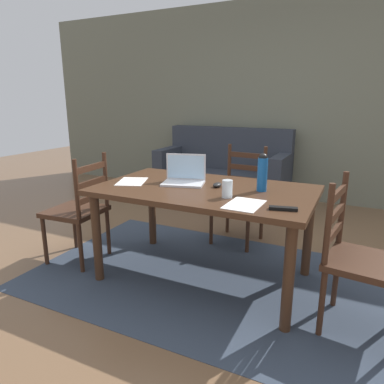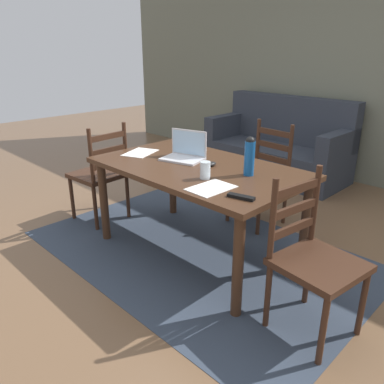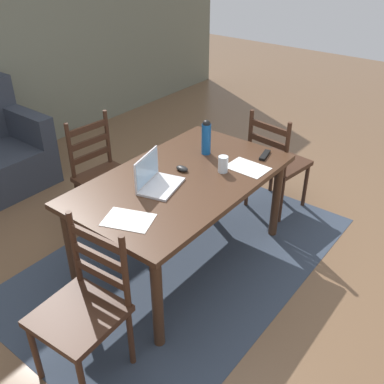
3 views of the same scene
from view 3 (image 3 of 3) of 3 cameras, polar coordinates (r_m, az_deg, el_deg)
The scene contains 13 objects.
ground_plane at distance 3.54m, azimuth -1.19°, elevation -8.63°, with size 14.00×14.00×0.00m, color brown.
area_rug at distance 3.54m, azimuth -1.19°, elevation -8.59°, with size 2.71×1.76×0.01m, color #333D4C.
dining_table at distance 3.16m, azimuth -1.32°, elevation 0.54°, with size 1.62×0.96×0.74m.
chair_far_head at distance 3.78m, azimuth -11.32°, elevation 2.08°, with size 0.47×0.47×0.95m.
chair_left_near at distance 2.57m, azimuth -13.93°, elevation -14.60°, with size 0.47×0.47×0.95m.
chair_right_near at distance 3.98m, azimuth 10.89°, elevation 3.70°, with size 0.50×0.50×0.95m.
laptop at distance 2.99m, azimuth -4.84°, elevation 1.75°, with size 0.37×0.30×0.23m.
water_bottle at distance 3.39m, azimuth 1.86°, elevation 7.23°, with size 0.07×0.07×0.28m.
drinking_glass at distance 3.17m, azimuth 4.06°, elevation 3.63°, with size 0.07×0.07×0.12m, color silver.
computer_mouse at distance 3.19m, azimuth -1.31°, elevation 3.08°, with size 0.06×0.10×0.03m, color black.
tv_remote at distance 3.45m, azimuth 9.43°, elevation 4.76°, with size 0.04×0.17×0.02m, color black.
paper_stack_left at distance 2.69m, azimuth -8.26°, elevation -3.60°, with size 0.21×0.30×0.00m, color white.
paper_stack_right at distance 3.26m, azimuth 7.23°, elevation 3.16°, with size 0.21×0.30×0.00m, color white.
Camera 3 is at (-2.10, -1.72, 2.27)m, focal length 41.06 mm.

